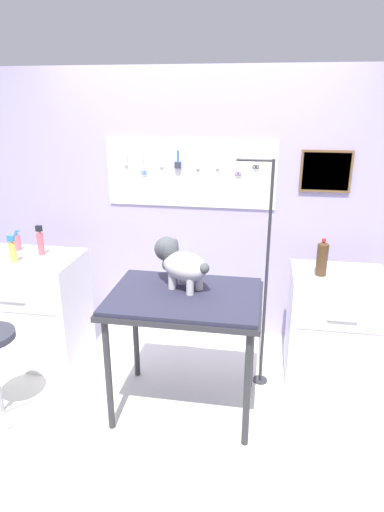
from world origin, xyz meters
The scene contains 11 objects.
ground centered at (0.00, 0.00, -0.02)m, with size 4.40×4.00×0.04m, color silver.
rear_wall_panel centered at (0.00, 1.28, 1.16)m, with size 4.00×0.11×2.30m.
grooming_table centered at (0.09, 0.14, 0.78)m, with size 0.99×0.72×0.87m.
grooming_arm centered at (0.60, 0.52, 0.79)m, with size 0.30×0.11×1.69m.
dog centered at (0.04, 0.25, 1.04)m, with size 0.44×0.34×0.33m.
counter_left centered at (-1.26, 0.58, 0.44)m, with size 0.80×0.58×0.88m.
cabinet_right centered at (1.13, 0.70, 0.43)m, with size 0.68×0.54×0.85m.
detangler_spray centered at (-1.28, 0.46, 0.97)m, with size 0.05×0.05×0.21m.
spray_bottle_tall centered at (-1.41, 0.72, 0.95)m, with size 0.06×0.06×0.17m.
shampoo_bottle centered at (-1.16, 0.65, 0.99)m, with size 0.05×0.05×0.24m.
soda_bottle centered at (0.99, 0.66, 0.98)m, with size 0.08×0.08×0.27m.
Camera 1 is at (0.57, -2.39, 2.06)m, focal length 30.93 mm.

